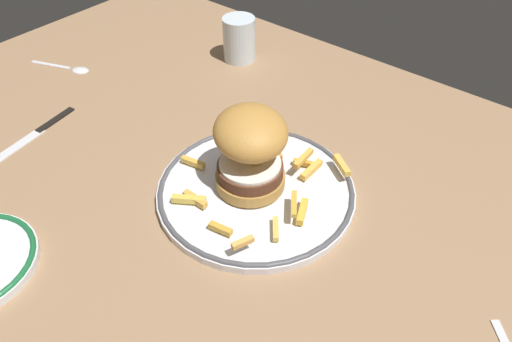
% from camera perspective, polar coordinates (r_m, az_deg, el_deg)
% --- Properties ---
extents(ground_plane, '(1.37, 0.92, 0.04)m').
position_cam_1_polar(ground_plane, '(0.76, -2.75, -1.70)').
color(ground_plane, '#967251').
extents(dinner_plate, '(0.29, 0.29, 0.02)m').
position_cam_1_polar(dinner_plate, '(0.71, 0.00, -2.25)').
color(dinner_plate, silver).
rests_on(dinner_plate, ground_plane).
extents(burger, '(0.15, 0.15, 0.12)m').
position_cam_1_polar(burger, '(0.68, -0.64, 2.55)').
color(burger, '#B17F3A').
rests_on(burger, dinner_plate).
extents(fries_pile, '(0.23, 0.24, 0.02)m').
position_cam_1_polar(fries_pile, '(0.70, 1.10, -1.50)').
color(fries_pile, gold).
rests_on(fries_pile, dinner_plate).
extents(water_glass, '(0.07, 0.07, 0.09)m').
position_cam_1_polar(water_glass, '(1.03, -2.00, 15.02)').
color(water_glass, silver).
rests_on(water_glass, ground_plane).
extents(knife, '(0.04, 0.18, 0.01)m').
position_cam_1_polar(knife, '(0.91, -24.11, 4.44)').
color(knife, black).
rests_on(knife, ground_plane).
extents(spoon, '(0.13, 0.06, 0.01)m').
position_cam_1_polar(spoon, '(1.07, -20.69, 11.29)').
color(spoon, silver).
rests_on(spoon, ground_plane).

